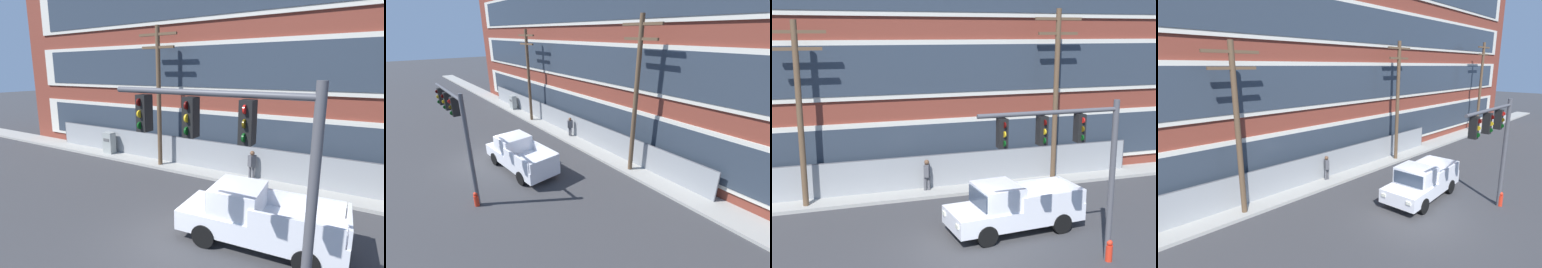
% 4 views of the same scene
% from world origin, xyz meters
% --- Properties ---
extents(ground_plane, '(160.00, 160.00, 0.00)m').
position_xyz_m(ground_plane, '(0.00, 0.00, 0.00)').
color(ground_plane, '#38383A').
extents(sidewalk_building_side, '(80.00, 1.81, 0.16)m').
position_xyz_m(sidewalk_building_side, '(0.00, 6.80, 0.08)').
color(sidewalk_building_side, '#9E9B93').
rests_on(sidewalk_building_side, ground).
extents(brick_mill_building, '(50.16, 8.97, 19.69)m').
position_xyz_m(brick_mill_building, '(5.29, 11.89, 9.86)').
color(brick_mill_building, brown).
rests_on(brick_mill_building, ground).
extents(chain_link_fence, '(26.96, 0.06, 1.81)m').
position_xyz_m(chain_link_fence, '(-1.74, 7.19, 0.92)').
color(chain_link_fence, gray).
rests_on(chain_link_fence, ground).
extents(traffic_signal_mast, '(4.87, 0.43, 5.59)m').
position_xyz_m(traffic_signal_mast, '(2.92, -2.00, 4.07)').
color(traffic_signal_mast, '#4C4C51').
rests_on(traffic_signal_mast, ground).
extents(pickup_truck_white, '(5.52, 2.40, 1.98)m').
position_xyz_m(pickup_truck_white, '(2.35, 1.33, 0.94)').
color(pickup_truck_white, silver).
rests_on(pickup_truck_white, ground).
extents(utility_pole_near_corner, '(2.57, 0.26, 8.24)m').
position_xyz_m(utility_pole_near_corner, '(-5.38, 6.39, 4.59)').
color(utility_pole_near_corner, brown).
rests_on(utility_pole_near_corner, ground).
extents(utility_pole_midblock, '(2.48, 0.26, 8.86)m').
position_xyz_m(utility_pole_midblock, '(6.91, 6.44, 4.90)').
color(utility_pole_midblock, brown).
rests_on(utility_pole_midblock, ground).
extents(electrical_cabinet, '(0.75, 0.54, 1.62)m').
position_xyz_m(electrical_cabinet, '(-9.93, 6.66, 0.81)').
color(electrical_cabinet, '#939993').
rests_on(electrical_cabinet, ground).
extents(pedestrian_near_cabinet, '(0.38, 0.46, 1.69)m').
position_xyz_m(pedestrian_near_cabinet, '(0.26, 6.81, 0.97)').
color(pedestrian_near_cabinet, '#4C4C51').
rests_on(pedestrian_near_cabinet, ground).
extents(fire_hydrant, '(0.24, 0.24, 0.78)m').
position_xyz_m(fire_hydrant, '(4.51, -2.08, 0.38)').
color(fire_hydrant, red).
rests_on(fire_hydrant, ground).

